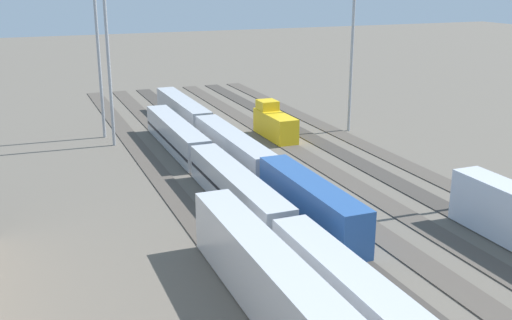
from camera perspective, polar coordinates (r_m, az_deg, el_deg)
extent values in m
plane|color=#60594F|center=(67.39, 5.95, -3.16)|extent=(400.00, 400.00, 0.00)
cube|color=#4C443D|center=(75.24, 16.13, -1.54)|extent=(140.00, 2.80, 0.12)
cube|color=#3D3833|center=(72.37, 12.99, -2.03)|extent=(140.00, 2.80, 0.12)
cube|color=#4C443D|center=(69.73, 9.60, -2.56)|extent=(140.00, 2.80, 0.12)
cube|color=#4C443D|center=(67.37, 5.96, -3.11)|extent=(140.00, 2.80, 0.12)
cube|color=#3D3833|center=(65.30, 2.06, -3.69)|extent=(140.00, 2.80, 0.12)
cube|color=#4C443D|center=(63.56, -2.08, -4.28)|extent=(140.00, 2.80, 0.12)
cube|color=#4C443D|center=(62.17, -6.43, -4.88)|extent=(140.00, 2.80, 0.12)
cube|color=#B7BABF|center=(42.27, 9.84, -13.18)|extent=(23.00, 3.00, 3.80)
cube|color=black|center=(42.48, 9.81, -13.67)|extent=(22.40, 3.06, 0.36)
cube|color=#B7BABF|center=(62.14, -1.84, -2.85)|extent=(23.00, 3.00, 3.80)
cube|color=black|center=(62.18, -1.84, -2.96)|extent=(22.40, 3.06, 0.36)
cube|color=#B7BABF|center=(84.31, -7.51, 2.35)|extent=(23.00, 3.00, 3.80)
cube|color=black|center=(84.43, -7.50, 2.02)|extent=(22.40, 3.06, 0.36)
cube|color=gold|center=(89.26, 1.82, 3.24)|extent=(10.00, 3.00, 3.60)
cube|color=gold|center=(91.39, 1.08, 5.18)|extent=(3.00, 2.70, 1.40)
cube|color=#B7BABF|center=(44.00, 0.59, -10.74)|extent=(23.00, 3.00, 5.00)
cube|color=#285193|center=(58.14, 5.10, -4.02)|extent=(18.00, 3.00, 4.40)
cube|color=#B7BABF|center=(77.19, -2.18, 1.12)|extent=(23.00, 3.00, 3.80)
cube|color=#B7BABF|center=(99.64, -6.92, 4.64)|extent=(23.00, 3.00, 3.80)
cylinder|color=#9EA0A5|center=(90.57, -14.63, 10.74)|extent=(0.44, 0.44, 28.21)
cylinder|color=#9EA0A5|center=(93.15, 8.95, 9.36)|extent=(0.44, 0.44, 22.17)
cylinder|color=#9EA0A5|center=(85.89, -13.68, 9.24)|extent=(0.44, 0.44, 24.48)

